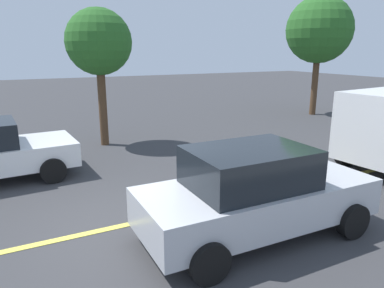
% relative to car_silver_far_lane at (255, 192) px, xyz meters
% --- Properties ---
extents(ground_plane, '(80.00, 80.00, 0.00)m').
position_rel_car_silver_far_lane_xyz_m(ground_plane, '(-2.02, 1.41, -0.83)').
color(ground_plane, '#38383A').
extents(lane_marking_centre, '(28.00, 0.16, 0.01)m').
position_rel_car_silver_far_lane_xyz_m(lane_marking_centre, '(0.98, 1.41, -0.82)').
color(lane_marking_centre, '#E0D14C').
extents(car_silver_far_lane, '(4.31, 1.96, 1.65)m').
position_rel_car_silver_far_lane_xyz_m(car_silver_far_lane, '(0.00, 0.00, 0.00)').
color(car_silver_far_lane, '#B7BABF').
rests_on(car_silver_far_lane, ground_plane).
extents(tree_left_verge, '(3.27, 3.27, 5.89)m').
position_rel_car_silver_far_lane_xyz_m(tree_left_verge, '(10.41, 8.96, 3.40)').
color(tree_left_verge, '#513823').
rests_on(tree_left_verge, ground_plane).
extents(tree_centre_verge, '(2.21, 2.21, 4.64)m').
position_rel_car_silver_far_lane_xyz_m(tree_centre_verge, '(-0.83, 7.68, 2.67)').
color(tree_centre_verge, '#513823').
rests_on(tree_centre_verge, ground_plane).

